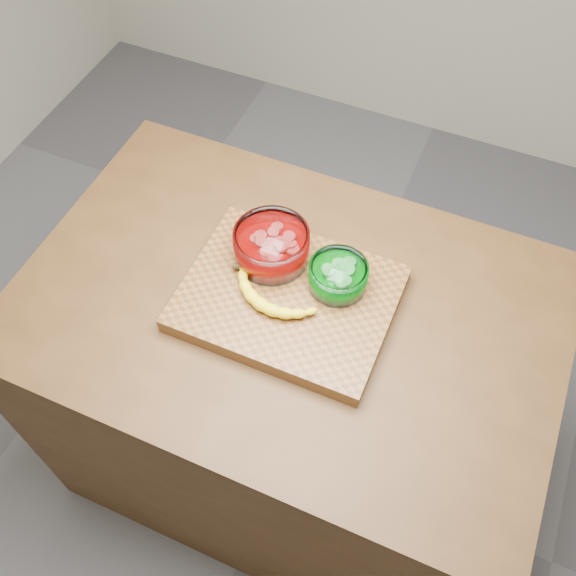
% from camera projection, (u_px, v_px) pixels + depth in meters
% --- Properties ---
extents(ground, '(3.50, 3.50, 0.00)m').
position_uv_depth(ground, '(288.00, 452.00, 2.15)').
color(ground, '#57575B').
rests_on(ground, ground).
extents(counter, '(1.20, 0.80, 0.90)m').
position_uv_depth(counter, '(288.00, 393.00, 1.78)').
color(counter, '#482D15').
rests_on(counter, ground).
extents(cutting_board, '(0.45, 0.35, 0.04)m').
position_uv_depth(cutting_board, '(288.00, 299.00, 1.39)').
color(cutting_board, brown).
rests_on(cutting_board, counter).
extents(bowl_red, '(0.17, 0.17, 0.08)m').
position_uv_depth(bowl_red, '(272.00, 246.00, 1.40)').
color(bowl_red, white).
rests_on(bowl_red, cutting_board).
extents(bowl_green, '(0.13, 0.13, 0.06)m').
position_uv_depth(bowl_green, '(338.00, 276.00, 1.37)').
color(bowl_green, white).
rests_on(bowl_green, cutting_board).
extents(banana, '(0.23, 0.13, 0.03)m').
position_uv_depth(banana, '(273.00, 294.00, 1.36)').
color(banana, yellow).
rests_on(banana, cutting_board).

